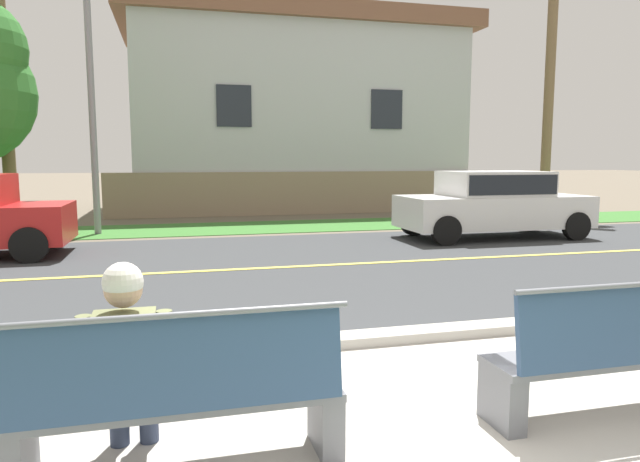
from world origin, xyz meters
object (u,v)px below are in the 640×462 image
object	(u,v)px
bench_left	(180,400)
seated_person_olive	(128,357)
car_white_far	(493,201)
bench_right	(620,355)
streetlamp	(91,66)

from	to	relation	value
bench_left	seated_person_olive	bearing A→B (deg)	149.25
bench_left	seated_person_olive	distance (m)	0.40
car_white_far	seated_person_olive	bearing A→B (deg)	-131.75
bench_left	seated_person_olive	size ratio (longest dim) A/B	1.51
bench_right	bench_left	bearing A→B (deg)	180.00
car_white_far	streetlamp	world-z (taller)	streetlamp
bench_right	seated_person_olive	distance (m)	3.29
bench_right	streetlamp	bearing A→B (deg)	112.16
seated_person_olive	streetlamp	bearing A→B (deg)	97.34
bench_left	seated_person_olive	xyz separation A→B (m)	(-0.29, 0.17, 0.22)
seated_person_olive	car_white_far	world-z (taller)	car_white_far
seated_person_olive	car_white_far	bearing A→B (deg)	48.25
streetlamp	bench_right	bearing A→B (deg)	-67.84
bench_left	streetlamp	xyz separation A→B (m)	(-1.77, 11.68, 3.56)
bench_right	seated_person_olive	xyz separation A→B (m)	(-3.28, 0.17, 0.22)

